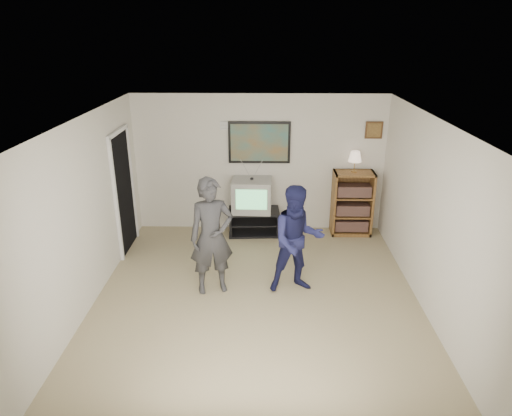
{
  "coord_description": "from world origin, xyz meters",
  "views": [
    {
      "loc": [
        0.1,
        -5.45,
        3.54
      ],
      "look_at": [
        -0.02,
        0.58,
        1.15
      ],
      "focal_mm": 32.0,
      "sensor_mm": 36.0,
      "label": 1
    }
  ],
  "objects_px": {
    "crt_television": "(252,195)",
    "bookshelf": "(352,203)",
    "person_tall": "(212,237)",
    "person_short": "(297,240)",
    "media_stand": "(254,222)"
  },
  "relations": [
    {
      "from": "media_stand",
      "to": "person_tall",
      "type": "height_order",
      "value": "person_tall"
    },
    {
      "from": "bookshelf",
      "to": "crt_television",
      "type": "bearing_deg",
      "value": -178.42
    },
    {
      "from": "crt_television",
      "to": "person_tall",
      "type": "distance_m",
      "value": 2.03
    },
    {
      "from": "crt_television",
      "to": "bookshelf",
      "type": "bearing_deg",
      "value": 3.55
    },
    {
      "from": "crt_television",
      "to": "person_tall",
      "type": "relative_size",
      "value": 0.41
    },
    {
      "from": "bookshelf",
      "to": "person_short",
      "type": "xyz_separation_m",
      "value": [
        -1.12,
        -1.98,
        0.2
      ]
    },
    {
      "from": "crt_television",
      "to": "bookshelf",
      "type": "height_order",
      "value": "bookshelf"
    },
    {
      "from": "crt_television",
      "to": "person_short",
      "type": "xyz_separation_m",
      "value": [
        0.69,
        -1.93,
        0.04
      ]
    },
    {
      "from": "person_short",
      "to": "crt_television",
      "type": "bearing_deg",
      "value": 99.37
    },
    {
      "from": "person_tall",
      "to": "person_short",
      "type": "height_order",
      "value": "person_tall"
    },
    {
      "from": "person_tall",
      "to": "person_short",
      "type": "distance_m",
      "value": 1.19
    },
    {
      "from": "crt_television",
      "to": "person_tall",
      "type": "height_order",
      "value": "person_tall"
    },
    {
      "from": "person_tall",
      "to": "person_short",
      "type": "xyz_separation_m",
      "value": [
        1.19,
        0.04,
        -0.06
      ]
    },
    {
      "from": "media_stand",
      "to": "bookshelf",
      "type": "relative_size",
      "value": 0.8
    },
    {
      "from": "person_tall",
      "to": "media_stand",
      "type": "bearing_deg",
      "value": 58.05
    }
  ]
}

